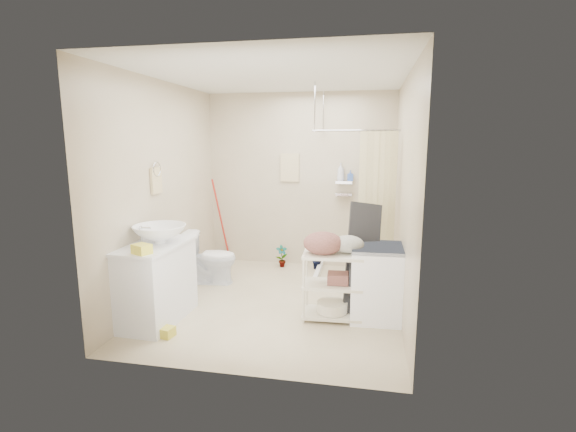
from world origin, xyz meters
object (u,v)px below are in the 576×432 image
Objects in this scene: toilet at (210,257)px; washing_machine at (377,282)px; laundry_rack at (333,280)px; vanity at (156,282)px.

washing_machine is at bearing -114.42° from toilet.
vanity is at bearing -170.41° from laundry_rack.
vanity is 1.25m from toilet.
toilet is at bearing 159.15° from washing_machine.
toilet is 0.87× the size of washing_machine.
vanity is 1.37× the size of toilet.
vanity is 1.88m from laundry_rack.
toilet is 1.92m from laundry_rack.
laundry_rack is (1.72, -0.86, 0.09)m from toilet.
toilet is (0.12, 1.25, -0.07)m from vanity.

